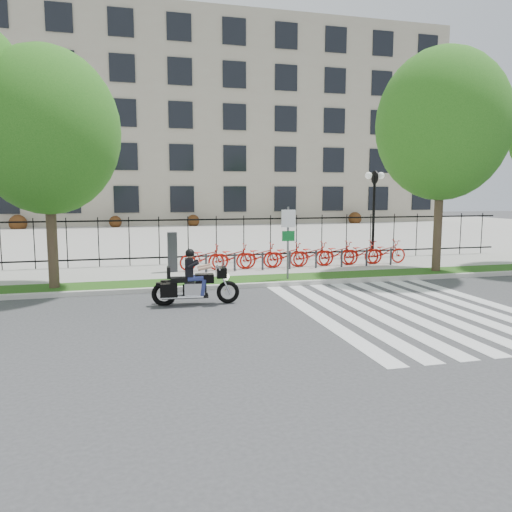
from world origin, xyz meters
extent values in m
plane|color=#37373A|center=(0.00, 0.00, 0.00)|extent=(120.00, 120.00, 0.00)
cube|color=beige|center=(0.00, 4.10, 0.07)|extent=(60.00, 0.20, 0.15)
cube|color=#1F4A12|center=(0.00, 4.95, 0.07)|extent=(60.00, 1.50, 0.15)
cube|color=#ADAAA2|center=(0.00, 7.45, 0.07)|extent=(60.00, 3.50, 0.15)
cube|color=#ADAAA2|center=(0.00, 25.00, 0.05)|extent=(80.00, 34.00, 0.10)
cube|color=#9F9280|center=(0.00, 45.00, 10.00)|extent=(60.00, 20.00, 20.00)
cylinder|color=black|center=(10.00, 12.00, 2.00)|extent=(0.14, 0.14, 4.00)
cylinder|color=black|center=(10.00, 12.00, 3.90)|extent=(0.06, 0.70, 0.70)
sphere|color=white|center=(9.65, 12.00, 4.00)|extent=(0.36, 0.36, 0.36)
sphere|color=white|center=(10.35, 12.00, 4.00)|extent=(0.36, 0.36, 0.36)
cylinder|color=#3D2F21|center=(-4.75, 4.95, 1.91)|extent=(0.32, 0.32, 3.52)
ellipsoid|color=#175613|center=(-4.75, 4.95, 4.99)|extent=(4.42, 4.42, 5.08)
cylinder|color=#3D2F21|center=(9.00, 4.95, 2.16)|extent=(0.32, 0.32, 4.03)
ellipsoid|color=#175613|center=(9.00, 4.95, 5.64)|extent=(4.88, 4.88, 5.61)
cube|color=#2D2D33|center=(-0.84, 7.20, 0.90)|extent=(0.35, 0.25, 1.50)
imported|color=red|center=(0.36, 7.20, 0.65)|extent=(1.89, 0.66, 0.99)
cylinder|color=#2D2D33|center=(0.36, 6.70, 0.50)|extent=(0.08, 0.08, 0.70)
imported|color=red|center=(1.46, 7.20, 0.65)|extent=(1.89, 0.66, 0.99)
cylinder|color=#2D2D33|center=(1.46, 6.70, 0.50)|extent=(0.08, 0.08, 0.70)
imported|color=red|center=(2.56, 7.20, 0.65)|extent=(1.89, 0.66, 0.99)
cylinder|color=#2D2D33|center=(2.56, 6.70, 0.50)|extent=(0.08, 0.08, 0.70)
imported|color=red|center=(3.66, 7.20, 0.65)|extent=(1.89, 0.66, 0.99)
cylinder|color=#2D2D33|center=(3.66, 6.70, 0.50)|extent=(0.08, 0.08, 0.70)
imported|color=red|center=(4.76, 7.20, 0.65)|extent=(1.89, 0.66, 0.99)
cylinder|color=#2D2D33|center=(4.76, 6.70, 0.50)|extent=(0.08, 0.08, 0.70)
imported|color=red|center=(5.86, 7.20, 0.65)|extent=(1.89, 0.66, 0.99)
cylinder|color=#2D2D33|center=(5.86, 6.70, 0.50)|extent=(0.08, 0.08, 0.70)
imported|color=red|center=(6.96, 7.20, 0.65)|extent=(1.89, 0.66, 0.99)
cylinder|color=#2D2D33|center=(6.96, 6.70, 0.50)|extent=(0.08, 0.08, 0.70)
imported|color=red|center=(8.06, 7.20, 0.65)|extent=(1.89, 0.66, 0.99)
cylinder|color=#2D2D33|center=(8.06, 6.70, 0.50)|extent=(0.08, 0.08, 0.70)
cylinder|color=#59595B|center=(2.90, 4.60, 1.40)|extent=(0.07, 0.07, 2.50)
cube|color=white|center=(2.90, 4.56, 2.25)|extent=(0.50, 0.03, 0.60)
cube|color=#0C6626|center=(2.90, 4.56, 1.65)|extent=(0.45, 0.03, 0.35)
torus|color=black|center=(0.27, 2.00, 0.32)|extent=(0.66, 0.18, 0.65)
torus|color=black|center=(-1.52, 2.17, 0.32)|extent=(0.70, 0.20, 0.69)
cube|color=black|center=(0.08, 2.02, 0.90)|extent=(0.33, 0.54, 0.28)
cube|color=#26262B|center=(0.15, 2.01, 1.11)|extent=(0.18, 0.48, 0.29)
cube|color=silver|center=(-0.67, 2.09, 0.42)|extent=(0.59, 0.37, 0.38)
cube|color=black|center=(-0.39, 2.06, 0.74)|extent=(0.55, 0.37, 0.25)
cube|color=black|center=(-1.00, 2.12, 0.72)|extent=(0.69, 0.40, 0.13)
cube|color=black|center=(-1.38, 2.16, 0.93)|extent=(0.12, 0.33, 0.32)
cube|color=black|center=(-1.40, 1.87, 0.47)|extent=(0.48, 0.19, 0.38)
cube|color=black|center=(-1.35, 2.44, 0.47)|extent=(0.48, 0.19, 0.38)
cube|color=black|center=(-0.81, 2.10, 1.06)|extent=(0.26, 0.40, 0.49)
sphere|color=tan|center=(-0.78, 2.10, 1.42)|extent=(0.22, 0.22, 0.22)
sphere|color=black|center=(-0.78, 2.10, 1.45)|extent=(0.25, 0.25, 0.25)
camera|label=1|loc=(-2.42, -11.70, 3.14)|focal=35.00mm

